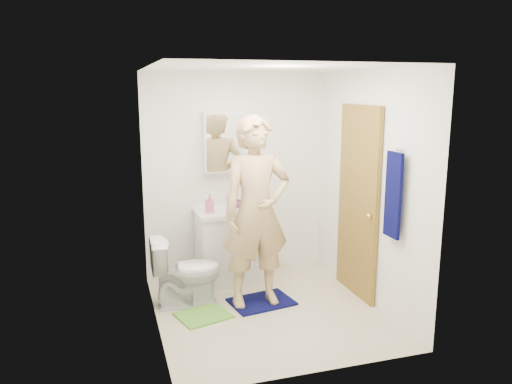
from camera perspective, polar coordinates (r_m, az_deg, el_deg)
floor at (r=5.23m, az=1.28°, el=-13.41°), size 2.20×2.40×0.02m
ceiling at (r=4.74m, az=1.42°, el=14.13°), size 2.20×2.40×0.02m
wall_back at (r=5.98m, az=-2.29°, el=1.99°), size 2.20×0.02×2.40m
wall_front at (r=3.74m, az=7.17°, el=-4.04°), size 2.20×0.02×2.40m
wall_left at (r=4.62m, az=-11.84°, el=-1.17°), size 0.02×2.40×2.40m
wall_right at (r=5.29m, az=12.84°, el=0.41°), size 0.02×2.40×2.40m
vanity_cabinet at (r=5.86m, az=-2.92°, el=-6.29°), size 0.75×0.55×0.80m
countertop at (r=5.74m, az=-2.97°, el=-2.26°), size 0.79×0.59×0.05m
sink_basin at (r=5.74m, az=-2.97°, el=-2.11°), size 0.40×0.40×0.03m
faucet at (r=5.89m, az=-3.40°, el=-1.05°), size 0.03×0.03×0.12m
medicine_cabinet at (r=5.82m, az=-3.59°, el=5.68°), size 0.50×0.12×0.70m
mirror_panel at (r=5.76m, az=-3.44°, el=5.62°), size 0.46×0.01×0.66m
door at (r=5.43m, az=11.57°, el=-1.13°), size 0.05×0.80×2.05m
door_knob at (r=5.16m, az=12.82°, el=-2.73°), size 0.07×0.07×0.07m
towel at (r=4.76m, az=15.41°, el=-0.35°), size 0.03×0.24×0.80m
towel_hook at (r=4.71m, az=16.10°, el=4.68°), size 0.06×0.02×0.02m
toilet at (r=5.27m, az=-7.99°, el=-8.96°), size 0.72×0.42×0.72m
bath_mat at (r=5.38m, az=0.63°, el=-12.43°), size 0.70×0.55×0.02m
green_rug at (r=5.12m, az=-6.02°, el=-13.82°), size 0.58×0.53×0.02m
soap_dispenser at (r=5.60m, az=-5.31°, el=-1.32°), size 0.12×0.12×0.21m
toothbrush_cup at (r=5.82m, az=-2.14°, el=-1.35°), size 0.14×0.14×0.09m
man at (r=5.02m, az=0.05°, el=-2.31°), size 0.73×0.50×1.94m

